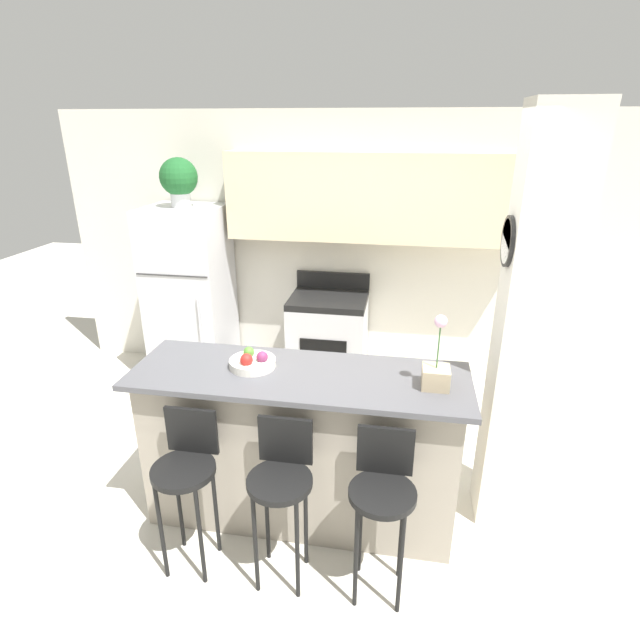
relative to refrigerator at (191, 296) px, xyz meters
name	(u,v)px	position (x,y,z in m)	size (l,w,h in m)	color
ground_plane	(301,512)	(1.45, -1.74, -0.86)	(14.00, 14.00, 0.00)	beige
wall_back	(358,228)	(1.58, 0.32, 0.65)	(5.60, 0.38, 2.55)	silver
pillar_right	(529,336)	(2.77, -1.50, 0.42)	(0.38, 0.32, 2.55)	silver
counter_bar	(300,446)	(1.45, -1.74, -0.33)	(2.02, 0.66, 1.04)	gray
refrigerator	(191,296)	(0.00, 0.00, 0.00)	(0.71, 0.71, 1.72)	silver
stove_range	(328,341)	(1.35, 0.06, -0.40)	(0.72, 0.61, 1.07)	silver
bar_stool_left	(187,470)	(0.91, -2.22, -0.22)	(0.35, 0.35, 0.96)	black
bar_stool_mid	(281,481)	(1.45, -2.22, -0.22)	(0.35, 0.35, 0.96)	black
bar_stool_right	(383,493)	(1.99, -2.22, -0.22)	(0.35, 0.35, 0.96)	black
potted_plant_on_fridge	(179,179)	(0.00, 0.00, 1.10)	(0.34, 0.34, 0.43)	silver
orchid_vase	(436,371)	(2.24, -1.77, 0.28)	(0.15, 0.15, 0.43)	tan
fruit_bowl	(253,362)	(1.16, -1.71, 0.22)	(0.28, 0.28, 0.11)	silver
trash_bin	(243,373)	(0.57, -0.24, -0.67)	(0.28, 0.28, 0.38)	black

